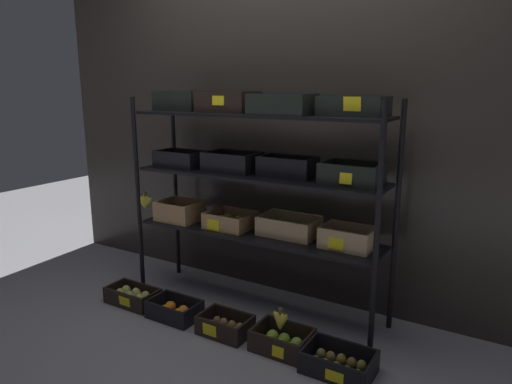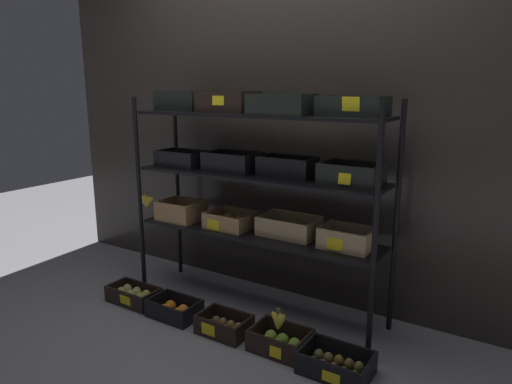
{
  "view_description": "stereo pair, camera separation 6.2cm",
  "coord_description": "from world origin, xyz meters",
  "px_view_note": "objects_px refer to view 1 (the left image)",
  "views": [
    {
      "loc": [
        1.49,
        -2.49,
        1.49
      ],
      "look_at": [
        0.0,
        0.0,
        0.82
      ],
      "focal_mm": 32.03,
      "sensor_mm": 36.0,
      "label": 1
    },
    {
      "loc": [
        1.54,
        -2.46,
        1.49
      ],
      "look_at": [
        0.0,
        0.0,
        0.82
      ],
      "focal_mm": 32.03,
      "sensor_mm": 36.0,
      "label": 2
    }
  ],
  "objects_px": {
    "crate_ground_pear": "(133,297)",
    "crate_ground_kiwi": "(225,327)",
    "banana_bunch_loose": "(280,320)",
    "crate_ground_rightmost_kiwi": "(338,364)",
    "crate_ground_orange": "(175,311)",
    "crate_ground_apple_green": "(282,342)",
    "display_rack": "(257,171)"
  },
  "relations": [
    {
      "from": "crate_ground_pear",
      "to": "banana_bunch_loose",
      "type": "distance_m",
      "value": 1.17
    },
    {
      "from": "display_rack",
      "to": "crate_ground_apple_green",
      "type": "xyz_separation_m",
      "value": [
        0.39,
        -0.38,
        -0.91
      ]
    },
    {
      "from": "crate_ground_pear",
      "to": "crate_ground_rightmost_kiwi",
      "type": "xyz_separation_m",
      "value": [
        1.53,
        -0.01,
        -0.01
      ]
    },
    {
      "from": "crate_ground_pear",
      "to": "display_rack",
      "type": "bearing_deg",
      "value": 27.26
    },
    {
      "from": "crate_ground_orange",
      "to": "crate_ground_apple_green",
      "type": "distance_m",
      "value": 0.79
    },
    {
      "from": "crate_ground_apple_green",
      "to": "banana_bunch_loose",
      "type": "height_order",
      "value": "banana_bunch_loose"
    },
    {
      "from": "banana_bunch_loose",
      "to": "crate_ground_rightmost_kiwi",
      "type": "bearing_deg",
      "value": -4.46
    },
    {
      "from": "crate_ground_kiwi",
      "to": "banana_bunch_loose",
      "type": "bearing_deg",
      "value": 2.7
    },
    {
      "from": "crate_ground_pear",
      "to": "crate_ground_kiwi",
      "type": "xyz_separation_m",
      "value": [
        0.79,
        -0.0,
        -0.0
      ]
    },
    {
      "from": "display_rack",
      "to": "crate_ground_rightmost_kiwi",
      "type": "bearing_deg",
      "value": -28.81
    },
    {
      "from": "display_rack",
      "to": "crate_ground_kiwi",
      "type": "height_order",
      "value": "display_rack"
    },
    {
      "from": "crate_ground_pear",
      "to": "crate_ground_apple_green",
      "type": "xyz_separation_m",
      "value": [
        1.17,
        0.02,
        -0.0
      ]
    },
    {
      "from": "crate_ground_apple_green",
      "to": "crate_ground_kiwi",
      "type": "bearing_deg",
      "value": -176.97
    },
    {
      "from": "crate_ground_apple_green",
      "to": "crate_ground_pear",
      "type": "bearing_deg",
      "value": -179.02
    },
    {
      "from": "crate_ground_kiwi",
      "to": "crate_ground_apple_green",
      "type": "distance_m",
      "value": 0.39
    },
    {
      "from": "crate_ground_orange",
      "to": "banana_bunch_loose",
      "type": "xyz_separation_m",
      "value": [
        0.78,
        0.02,
        0.14
      ]
    },
    {
      "from": "crate_ground_kiwi",
      "to": "crate_ground_apple_green",
      "type": "bearing_deg",
      "value": 3.03
    },
    {
      "from": "crate_ground_pear",
      "to": "crate_ground_orange",
      "type": "relative_size",
      "value": 1.12
    },
    {
      "from": "crate_ground_pear",
      "to": "crate_ground_orange",
      "type": "distance_m",
      "value": 0.38
    },
    {
      "from": "display_rack",
      "to": "crate_ground_rightmost_kiwi",
      "type": "relative_size",
      "value": 4.98
    },
    {
      "from": "display_rack",
      "to": "crate_ground_pear",
      "type": "height_order",
      "value": "display_rack"
    },
    {
      "from": "crate_ground_pear",
      "to": "banana_bunch_loose",
      "type": "height_order",
      "value": "banana_bunch_loose"
    },
    {
      "from": "crate_ground_orange",
      "to": "crate_ground_rightmost_kiwi",
      "type": "xyz_separation_m",
      "value": [
        1.15,
        -0.01,
        -0.0
      ]
    },
    {
      "from": "display_rack",
      "to": "crate_ground_kiwi",
      "type": "relative_size",
      "value": 5.86
    },
    {
      "from": "crate_ground_orange",
      "to": "crate_ground_apple_green",
      "type": "xyz_separation_m",
      "value": [
        0.79,
        0.02,
        0.0
      ]
    },
    {
      "from": "display_rack",
      "to": "crate_ground_kiwi",
      "type": "distance_m",
      "value": 1.0
    },
    {
      "from": "crate_ground_orange",
      "to": "banana_bunch_loose",
      "type": "bearing_deg",
      "value": 1.53
    },
    {
      "from": "crate_ground_kiwi",
      "to": "banana_bunch_loose",
      "type": "xyz_separation_m",
      "value": [
        0.37,
        0.02,
        0.14
      ]
    },
    {
      "from": "crate_ground_orange",
      "to": "crate_ground_rightmost_kiwi",
      "type": "relative_size",
      "value": 0.9
    },
    {
      "from": "crate_ground_pear",
      "to": "crate_ground_kiwi",
      "type": "relative_size",
      "value": 1.19
    },
    {
      "from": "crate_ground_kiwi",
      "to": "crate_ground_rightmost_kiwi",
      "type": "height_order",
      "value": "crate_ground_rightmost_kiwi"
    },
    {
      "from": "crate_ground_rightmost_kiwi",
      "to": "banana_bunch_loose",
      "type": "relative_size",
      "value": 2.83
    }
  ]
}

